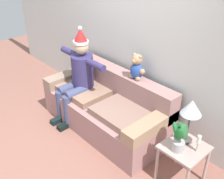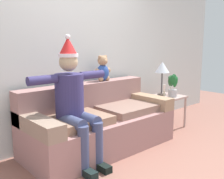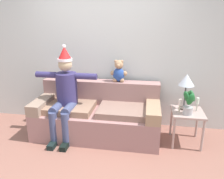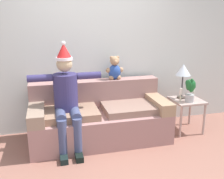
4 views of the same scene
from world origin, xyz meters
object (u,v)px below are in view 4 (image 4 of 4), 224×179
object	(u,v)px
table_lamp	(183,72)
potted_plant	(190,89)
person_seated	(66,96)
candle_short	(194,90)
candle_tall	(181,93)
side_table	(187,105)
teddy_bear	(115,69)
couch	(99,118)

from	to	relation	value
table_lamp	potted_plant	world-z (taller)	table_lamp
person_seated	candle_short	size ratio (longest dim) A/B	7.02
person_seated	table_lamp	distance (m)	1.91
person_seated	candle_tall	size ratio (longest dim) A/B	7.47
person_seated	side_table	size ratio (longest dim) A/B	2.82
teddy_bear	potted_plant	size ratio (longest dim) A/B	0.97
person_seated	teddy_bear	world-z (taller)	person_seated
couch	teddy_bear	distance (m)	0.82
couch	candle_tall	bearing A→B (deg)	-4.46
side_table	potted_plant	distance (m)	0.32
person_seated	side_table	xyz separation A→B (m)	(1.94, 0.08, -0.32)
teddy_bear	side_table	xyz separation A→B (m)	(1.13, -0.36, -0.59)
couch	candle_tall	distance (m)	1.36
side_table	candle_tall	distance (m)	0.26
couch	teddy_bear	xyz separation A→B (m)	(0.32, 0.28, 0.70)
couch	side_table	xyz separation A→B (m)	(1.45, -0.08, 0.11)
candle_short	couch	bearing A→B (deg)	178.47
side_table	candle_tall	bearing A→B (deg)	-171.47
candle_short	teddy_bear	bearing A→B (deg)	165.79
couch	side_table	world-z (taller)	couch
teddy_bear	side_table	bearing A→B (deg)	-17.68
side_table	table_lamp	bearing A→B (deg)	117.54
candle_tall	person_seated	bearing A→B (deg)	-177.94
teddy_bear	candle_short	world-z (taller)	teddy_bear
side_table	table_lamp	world-z (taller)	table_lamp
teddy_bear	potted_plant	distance (m)	1.23
potted_plant	side_table	bearing A→B (deg)	76.74
table_lamp	potted_plant	size ratio (longest dim) A/B	1.45
teddy_bear	candle_short	xyz separation A→B (m)	(1.26, -0.32, -0.36)
couch	side_table	size ratio (longest dim) A/B	3.80
couch	candle_tall	size ratio (longest dim) A/B	10.07
person_seated	side_table	distance (m)	1.97
teddy_bear	candle_short	bearing A→B (deg)	-14.21
table_lamp	candle_tall	size ratio (longest dim) A/B	2.78
couch	side_table	distance (m)	1.45
teddy_bear	table_lamp	xyz separation A→B (m)	(1.08, -0.26, -0.05)
couch	teddy_bear	world-z (taller)	teddy_bear
teddy_bear	side_table	world-z (taller)	teddy_bear
side_table	candle_tall	size ratio (longest dim) A/B	2.65
person_seated	candle_short	xyz separation A→B (m)	(2.08, 0.12, -0.09)
teddy_bear	candle_tall	size ratio (longest dim) A/B	1.87
table_lamp	side_table	bearing A→B (deg)	-62.46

